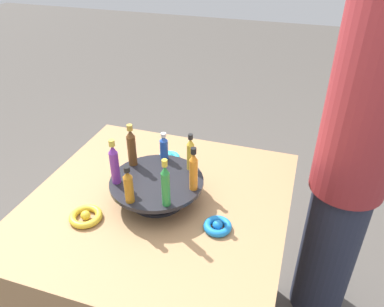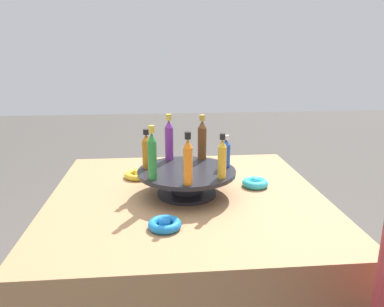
{
  "view_description": "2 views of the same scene",
  "coord_description": "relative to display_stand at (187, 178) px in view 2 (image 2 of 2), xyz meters",
  "views": [
    {
      "loc": [
        -0.86,
        -0.39,
        1.54
      ],
      "look_at": [
        0.06,
        -0.09,
        0.93
      ],
      "focal_mm": 35.0,
      "sensor_mm": 36.0,
      "label": 1
    },
    {
      "loc": [
        -0.08,
        -1.05,
        1.2
      ],
      "look_at": [
        0.01,
        -0.02,
        0.91
      ],
      "focal_mm": 35.0,
      "sensor_mm": 36.0,
      "label": 2
    }
  ],
  "objects": [
    {
      "name": "bottle_purple",
      "position": [
        -0.05,
        0.11,
        0.09
      ],
      "size": [
        0.03,
        0.03,
        0.15
      ],
      "color": "#702D93",
      "rests_on": "display_stand"
    },
    {
      "name": "ribbon_bow_teal",
      "position": [
        0.22,
        0.05,
        -0.04
      ],
      "size": [
        0.08,
        0.08,
        0.03
      ],
      "color": "#2DB7CC",
      "rests_on": "party_table"
    },
    {
      "name": "bottle_gold",
      "position": [
        0.09,
        -0.08,
        0.08
      ],
      "size": [
        0.02,
        0.02,
        0.13
      ],
      "color": "gold",
      "rests_on": "display_stand"
    },
    {
      "name": "bottle_orange",
      "position": [
        -0.01,
        -0.12,
        0.09
      ],
      "size": [
        0.03,
        0.03,
        0.14
      ],
      "color": "orange",
      "rests_on": "display_stand"
    },
    {
      "name": "ribbon_bow_gold",
      "position": [
        -0.15,
        0.17,
        -0.04
      ],
      "size": [
        0.1,
        0.1,
        0.03
      ],
      "color": "gold",
      "rests_on": "party_table"
    },
    {
      "name": "display_stand",
      "position": [
        0.0,
        0.0,
        0.0
      ],
      "size": [
        0.29,
        0.29,
        0.08
      ],
      "color": "black",
      "rests_on": "party_table"
    },
    {
      "name": "bottle_green",
      "position": [
        -0.1,
        -0.07,
        0.1
      ],
      "size": [
        0.02,
        0.02,
        0.15
      ],
      "color": "#288438",
      "rests_on": "display_stand"
    },
    {
      "name": "bottle_blue",
      "position": [
        0.12,
        0.02,
        0.07
      ],
      "size": [
        0.03,
        0.03,
        0.1
      ],
      "color": "#234CAD",
      "rests_on": "display_stand"
    },
    {
      "name": "ribbon_bow_blue",
      "position": [
        -0.07,
        -0.22,
        -0.04
      ],
      "size": [
        0.08,
        0.08,
        0.03
      ],
      "color": "blue",
      "rests_on": "party_table"
    },
    {
      "name": "bottle_brown",
      "position": [
        0.06,
        0.11,
        0.09
      ],
      "size": [
        0.03,
        0.03,
        0.15
      ],
      "color": "brown",
      "rests_on": "display_stand"
    },
    {
      "name": "bottle_amber",
      "position": [
        -0.12,
        0.03,
        0.08
      ],
      "size": [
        0.03,
        0.03,
        0.12
      ],
      "color": "#AD6B19",
      "rests_on": "display_stand"
    },
    {
      "name": "party_table",
      "position": [
        0.0,
        0.0,
        -0.44
      ],
      "size": [
        0.82,
        0.82,
        0.77
      ],
      "color": "#9E754C",
      "rests_on": "ground_plane"
    }
  ]
}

